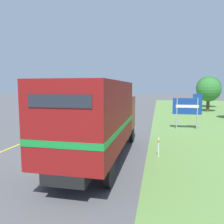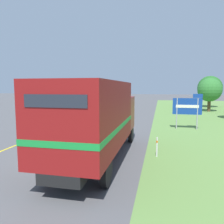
{
  "view_description": "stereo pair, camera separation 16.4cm",
  "coord_description": "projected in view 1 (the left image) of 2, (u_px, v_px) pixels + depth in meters",
  "views": [
    {
      "loc": [
        4.2,
        -9.56,
        3.31
      ],
      "look_at": [
        0.3,
        8.76,
        1.2
      ],
      "focal_mm": 35.0,
      "sensor_mm": 36.0,
      "label": 1
    },
    {
      "loc": [
        4.36,
        -9.52,
        3.31
      ],
      "look_at": [
        0.3,
        8.76,
        1.2
      ],
      "focal_mm": 35.0,
      "sensor_mm": 36.0,
      "label": 2
    }
  ],
  "objects": [
    {
      "name": "delineator_post",
      "position": [
        158.0,
        146.0,
        10.45
      ],
      "size": [
        0.08,
        0.08,
        0.95
      ],
      "color": "white",
      "rests_on": "ground"
    },
    {
      "name": "edge_line_yellow",
      "position": [
        95.0,
        113.0,
        28.07
      ],
      "size": [
        0.12,
        63.61,
        0.01
      ],
      "primitive_type": "cube",
      "color": "yellow",
      "rests_on": "ground"
    },
    {
      "name": "centre_dash_mid_a",
      "position": [
        104.0,
        129.0,
        17.39
      ],
      "size": [
        0.12,
        2.6,
        0.01
      ],
      "primitive_type": "cube",
      "color": "white",
      "rests_on": "ground"
    },
    {
      "name": "centre_dash_farthest",
      "position": [
        133.0,
        107.0,
        36.63
      ],
      "size": [
        0.12,
        2.6,
        0.01
      ],
      "primitive_type": "cube",
      "color": "white",
      "rests_on": "ground"
    },
    {
      "name": "horse_trailer_truck",
      "position": [
        98.0,
        117.0,
        9.7
      ],
      "size": [
        2.48,
        8.34,
        3.55
      ],
      "color": "black",
      "rests_on": "ground"
    },
    {
      "name": "lead_car_white",
      "position": [
        110.0,
        106.0,
        27.79
      ],
      "size": [
        1.8,
        4.28,
        1.91
      ],
      "color": "black",
      "rests_on": "ground"
    },
    {
      "name": "ground_plane",
      "position": [
        68.0,
        156.0,
        10.53
      ],
      "size": [
        200.0,
        200.0,
        0.0
      ],
      "primitive_type": "plane",
      "color": "#515154"
    },
    {
      "name": "highway_sign",
      "position": [
        188.0,
        107.0,
        17.26
      ],
      "size": [
        2.22,
        0.09,
        2.82
      ],
      "color": "#9E9EA3",
      "rests_on": "ground"
    },
    {
      "name": "centre_dash_mid_b",
      "position": [
        119.0,
        118.0,
        23.8
      ],
      "size": [
        0.12,
        2.6,
        0.01
      ],
      "primitive_type": "cube",
      "color": "white",
      "rests_on": "ground"
    },
    {
      "name": "centre_dash_far",
      "position": [
        127.0,
        111.0,
        30.22
      ],
      "size": [
        0.12,
        2.6,
        0.01
      ],
      "primitive_type": "cube",
      "color": "white",
      "rests_on": "ground"
    },
    {
      "name": "roadside_tree_far",
      "position": [
        208.0,
        88.0,
        36.74
      ],
      "size": [
        3.98,
        3.98,
        5.24
      ],
      "color": "brown",
      "rests_on": "ground"
    },
    {
      "name": "centre_dash_near",
      "position": [
        72.0,
        154.0,
        10.97
      ],
      "size": [
        0.12,
        2.6,
        0.01
      ],
      "primitive_type": "cube",
      "color": "white",
      "rests_on": "ground"
    },
    {
      "name": "roadside_tree_mid",
      "position": [
        209.0,
        90.0,
        30.0
      ],
      "size": [
        3.22,
        3.22,
        4.6
      ],
      "color": "#4C3823",
      "rests_on": "ground"
    }
  ]
}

